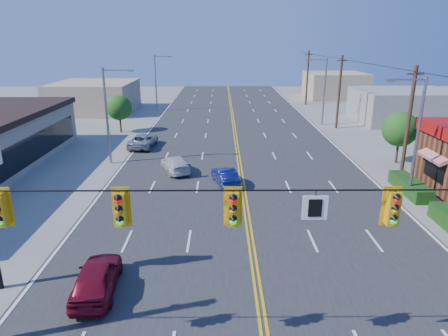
{
  "coord_description": "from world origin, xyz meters",
  "views": [
    {
      "loc": [
        -1.54,
        -10.73,
        10.16
      ],
      "look_at": [
        -1.37,
        13.81,
        2.2
      ],
      "focal_mm": 32.0,
      "sensor_mm": 36.0,
      "label": 1
    }
  ],
  "objects_px": {
    "signal_span": "(269,225)",
    "car_white": "(175,165)",
    "car_blue": "(225,177)",
    "car_magenta": "(97,279)",
    "car_silver": "(143,141)"
  },
  "relations": [
    {
      "from": "car_magenta",
      "to": "car_silver",
      "type": "relative_size",
      "value": 0.85
    },
    {
      "from": "signal_span",
      "to": "car_blue",
      "type": "height_order",
      "value": "signal_span"
    },
    {
      "from": "car_white",
      "to": "car_silver",
      "type": "relative_size",
      "value": 0.89
    },
    {
      "from": "signal_span",
      "to": "car_white",
      "type": "bearing_deg",
      "value": 104.57
    },
    {
      "from": "signal_span",
      "to": "car_white",
      "type": "height_order",
      "value": "signal_span"
    },
    {
      "from": "car_blue",
      "to": "signal_span",
      "type": "bearing_deg",
      "value": 79.14
    },
    {
      "from": "car_silver",
      "to": "car_magenta",
      "type": "bearing_deg",
      "value": 99.73
    },
    {
      "from": "car_blue",
      "to": "car_white",
      "type": "distance_m",
      "value": 4.97
    },
    {
      "from": "car_magenta",
      "to": "car_blue",
      "type": "distance_m",
      "value": 14.11
    },
    {
      "from": "car_white",
      "to": "signal_span",
      "type": "bearing_deg",
      "value": 84.25
    },
    {
      "from": "signal_span",
      "to": "car_blue",
      "type": "distance_m",
      "value": 17.21
    },
    {
      "from": "car_magenta",
      "to": "car_white",
      "type": "height_order",
      "value": "car_magenta"
    },
    {
      "from": "car_magenta",
      "to": "car_white",
      "type": "distance_m",
      "value": 16.08
    },
    {
      "from": "car_white",
      "to": "car_silver",
      "type": "height_order",
      "value": "car_silver"
    },
    {
      "from": "signal_span",
      "to": "car_white",
      "type": "relative_size",
      "value": 5.75
    }
  ]
}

